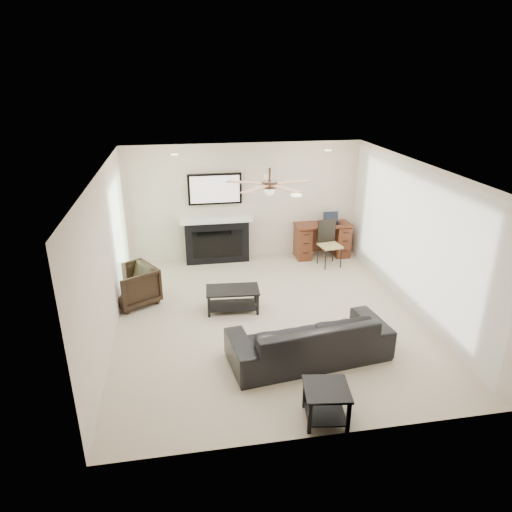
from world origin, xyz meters
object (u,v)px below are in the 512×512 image
at_px(sofa, 309,338).
at_px(fireplace_unit, 216,219).
at_px(desk, 322,240).
at_px(armchair, 133,286).
at_px(coffee_table, 233,300).

xyz_separation_m(sofa, fireplace_unit, (-0.96, 3.82, 0.62)).
bearing_deg(fireplace_unit, desk, -1.85).
xyz_separation_m(sofa, armchair, (-2.60, 2.15, 0.01)).
height_order(armchair, fireplace_unit, fireplace_unit).
bearing_deg(sofa, fireplace_unit, -83.46).
relative_size(armchair, desk, 0.62).
distance_m(coffee_table, desk, 3.12).
distance_m(coffee_table, fireplace_unit, 2.35).
height_order(coffee_table, desk, desk).
bearing_deg(coffee_table, armchair, 166.01).
distance_m(sofa, armchair, 3.37).
relative_size(coffee_table, fireplace_unit, 0.47).
relative_size(sofa, desk, 1.87).
xyz_separation_m(coffee_table, fireplace_unit, (-0.06, 2.22, 0.75)).
distance_m(armchair, coffee_table, 1.79).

